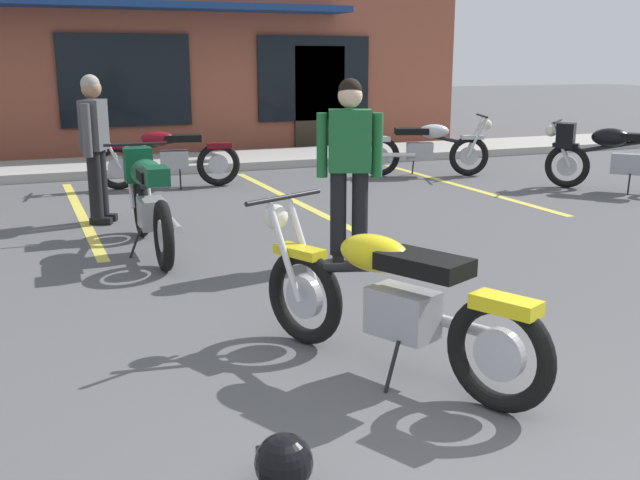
{
  "coord_description": "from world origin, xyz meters",
  "views": [
    {
      "loc": [
        -2.03,
        -1.71,
        1.84
      ],
      "look_at": [
        -0.02,
        3.2,
        0.55
      ],
      "focal_mm": 41.92,
      "sensor_mm": 36.0,
      "label": 1
    }
  ],
  "objects_px": {
    "motorcycle_blue_standard": "(613,154)",
    "person_in_black_shirt": "(350,159)",
    "helmet_on_pavement": "(284,462)",
    "motorcycle_red_sportbike": "(426,147)",
    "person_in_shorts_foreground": "(95,140)",
    "motorcycle_silver_naked": "(167,156)",
    "motorcycle_foreground_classic": "(389,299)",
    "motorcycle_black_cruiser": "(149,197)"
  },
  "relations": [
    {
      "from": "motorcycle_blue_standard",
      "to": "person_in_shorts_foreground",
      "type": "bearing_deg",
      "value": 175.51
    },
    {
      "from": "helmet_on_pavement",
      "to": "motorcycle_silver_naked",
      "type": "bearing_deg",
      "value": 82.4
    },
    {
      "from": "motorcycle_silver_naked",
      "to": "motorcycle_blue_standard",
      "type": "bearing_deg",
      "value": -24.69
    },
    {
      "from": "motorcycle_silver_naked",
      "to": "helmet_on_pavement",
      "type": "distance_m",
      "value": 8.19
    },
    {
      "from": "motorcycle_silver_naked",
      "to": "person_in_shorts_foreground",
      "type": "relative_size",
      "value": 1.25
    },
    {
      "from": "motorcycle_blue_standard",
      "to": "person_in_shorts_foreground",
      "type": "distance_m",
      "value": 7.04
    },
    {
      "from": "motorcycle_red_sportbike",
      "to": "person_in_shorts_foreground",
      "type": "relative_size",
      "value": 1.21
    },
    {
      "from": "person_in_black_shirt",
      "to": "motorcycle_silver_naked",
      "type": "bearing_deg",
      "value": 99.2
    },
    {
      "from": "motorcycle_red_sportbike",
      "to": "motorcycle_blue_standard",
      "type": "height_order",
      "value": "same"
    },
    {
      "from": "motorcycle_black_cruiser",
      "to": "helmet_on_pavement",
      "type": "distance_m",
      "value": 4.54
    },
    {
      "from": "person_in_black_shirt",
      "to": "helmet_on_pavement",
      "type": "height_order",
      "value": "person_in_black_shirt"
    },
    {
      "from": "motorcycle_silver_naked",
      "to": "helmet_on_pavement",
      "type": "height_order",
      "value": "motorcycle_silver_naked"
    },
    {
      "from": "motorcycle_blue_standard",
      "to": "person_in_shorts_foreground",
      "type": "xyz_separation_m",
      "value": [
        -7.0,
        0.55,
        0.42
      ]
    },
    {
      "from": "person_in_black_shirt",
      "to": "motorcycle_foreground_classic",
      "type": "bearing_deg",
      "value": -109.17
    },
    {
      "from": "motorcycle_foreground_classic",
      "to": "helmet_on_pavement",
      "type": "distance_m",
      "value": 1.43
    },
    {
      "from": "motorcycle_blue_standard",
      "to": "person_in_black_shirt",
      "type": "relative_size",
      "value": 1.03
    },
    {
      "from": "motorcycle_foreground_classic",
      "to": "motorcycle_silver_naked",
      "type": "bearing_deg",
      "value": 89.39
    },
    {
      "from": "motorcycle_foreground_classic",
      "to": "motorcycle_red_sportbike",
      "type": "relative_size",
      "value": 0.97
    },
    {
      "from": "helmet_on_pavement",
      "to": "motorcycle_red_sportbike",
      "type": "bearing_deg",
      "value": 56.09
    },
    {
      "from": "person_in_black_shirt",
      "to": "helmet_on_pavement",
      "type": "distance_m",
      "value": 3.94
    },
    {
      "from": "motorcycle_foreground_classic",
      "to": "helmet_on_pavement",
      "type": "height_order",
      "value": "motorcycle_foreground_classic"
    },
    {
      "from": "motorcycle_red_sportbike",
      "to": "motorcycle_silver_naked",
      "type": "relative_size",
      "value": 0.96
    },
    {
      "from": "motorcycle_foreground_classic",
      "to": "motorcycle_blue_standard",
      "type": "xyz_separation_m",
      "value": [
        5.88,
        4.48,
        0.07
      ]
    },
    {
      "from": "helmet_on_pavement",
      "to": "motorcycle_foreground_classic",
      "type": "bearing_deg",
      "value": 43.7
    },
    {
      "from": "person_in_shorts_foreground",
      "to": "helmet_on_pavement",
      "type": "distance_m",
      "value": 6.05
    },
    {
      "from": "motorcycle_red_sportbike",
      "to": "motorcycle_blue_standard",
      "type": "relative_size",
      "value": 1.18
    },
    {
      "from": "motorcycle_foreground_classic",
      "to": "motorcycle_black_cruiser",
      "type": "height_order",
      "value": "same"
    },
    {
      "from": "motorcycle_blue_standard",
      "to": "helmet_on_pavement",
      "type": "xyz_separation_m",
      "value": [
        -6.89,
        -5.44,
        -0.4
      ]
    },
    {
      "from": "motorcycle_red_sportbike",
      "to": "motorcycle_silver_naked",
      "type": "height_order",
      "value": "same"
    },
    {
      "from": "motorcycle_blue_standard",
      "to": "motorcycle_foreground_classic",
      "type": "bearing_deg",
      "value": -142.72
    },
    {
      "from": "motorcycle_foreground_classic",
      "to": "motorcycle_black_cruiser",
      "type": "relative_size",
      "value": 0.93
    },
    {
      "from": "motorcycle_silver_naked",
      "to": "motorcycle_foreground_classic",
      "type": "bearing_deg",
      "value": -90.61
    },
    {
      "from": "motorcycle_red_sportbike",
      "to": "person_in_black_shirt",
      "type": "height_order",
      "value": "person_in_black_shirt"
    },
    {
      "from": "motorcycle_blue_standard",
      "to": "motorcycle_silver_naked",
      "type": "bearing_deg",
      "value": 155.31
    },
    {
      "from": "motorcycle_silver_naked",
      "to": "person_in_shorts_foreground",
      "type": "xyz_separation_m",
      "value": [
        -1.2,
        -2.12,
        0.49
      ]
    },
    {
      "from": "person_in_shorts_foreground",
      "to": "person_in_black_shirt",
      "type": "bearing_deg",
      "value": -53.04
    },
    {
      "from": "motorcycle_red_sportbike",
      "to": "motorcycle_black_cruiser",
      "type": "relative_size",
      "value": 0.96
    },
    {
      "from": "motorcycle_blue_standard",
      "to": "person_in_black_shirt",
      "type": "height_order",
      "value": "person_in_black_shirt"
    },
    {
      "from": "motorcycle_red_sportbike",
      "to": "motorcycle_silver_naked",
      "type": "distance_m",
      "value": 4.09
    },
    {
      "from": "person_in_shorts_foreground",
      "to": "helmet_on_pavement",
      "type": "xyz_separation_m",
      "value": [
        0.12,
        -5.99,
        -0.82
      ]
    },
    {
      "from": "motorcycle_red_sportbike",
      "to": "person_in_shorts_foreground",
      "type": "bearing_deg",
      "value": -162.43
    },
    {
      "from": "motorcycle_red_sportbike",
      "to": "motorcycle_foreground_classic",
      "type": "bearing_deg",
      "value": -121.74
    }
  ]
}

